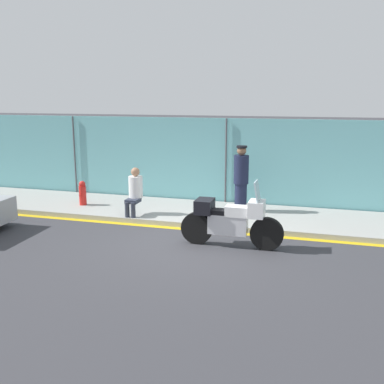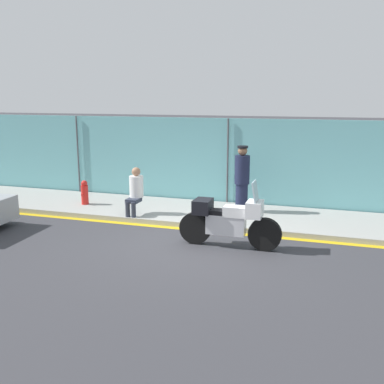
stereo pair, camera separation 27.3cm
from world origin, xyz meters
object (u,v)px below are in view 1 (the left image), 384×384
object	(u,v)px
officer_standing	(241,178)
person_seated_on_curb	(135,189)
motorcycle	(230,220)
fire_hydrant	(83,193)

from	to	relation	value
officer_standing	person_seated_on_curb	bearing A→B (deg)	-157.21
motorcycle	fire_hydrant	size ratio (longest dim) A/B	3.21
motorcycle	person_seated_on_curb	xyz separation A→B (m)	(-2.83, 1.48, 0.21)
motorcycle	officer_standing	bearing A→B (deg)	95.10
fire_hydrant	person_seated_on_curb	bearing A→B (deg)	-16.21
motorcycle	person_seated_on_curb	distance (m)	3.20
motorcycle	fire_hydrant	bearing A→B (deg)	156.59
officer_standing	motorcycle	bearing A→B (deg)	-84.80
person_seated_on_curb	fire_hydrant	distance (m)	1.95
officer_standing	fire_hydrant	bearing A→B (deg)	-172.88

